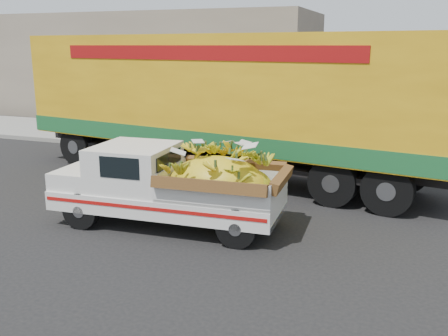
% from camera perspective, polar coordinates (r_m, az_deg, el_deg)
% --- Properties ---
extents(ground, '(100.00, 100.00, 0.00)m').
position_cam_1_polar(ground, '(10.54, -12.03, -6.01)').
color(ground, black).
rests_on(ground, ground).
extents(curb, '(60.00, 0.25, 0.15)m').
position_cam_1_polar(curb, '(16.27, 0.59, 1.62)').
color(curb, gray).
rests_on(curb, ground).
extents(sidewalk, '(60.00, 4.00, 0.14)m').
position_cam_1_polar(sidewalk, '(18.22, 2.87, 2.91)').
color(sidewalk, gray).
rests_on(sidewalk, ground).
extents(building_left, '(18.00, 6.00, 5.00)m').
position_cam_1_polar(building_left, '(26.62, -9.89, 11.46)').
color(building_left, gray).
rests_on(building_left, ground).
extents(pickup_truck, '(4.63, 1.92, 1.59)m').
position_cam_1_polar(pickup_truck, '(9.82, -4.59, -1.99)').
color(pickup_truck, black).
rests_on(pickup_truck, ground).
extents(semi_trailer, '(12.08, 4.50, 3.80)m').
position_cam_1_polar(semi_trailer, '(13.43, -0.21, 7.86)').
color(semi_trailer, black).
rests_on(semi_trailer, ground).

